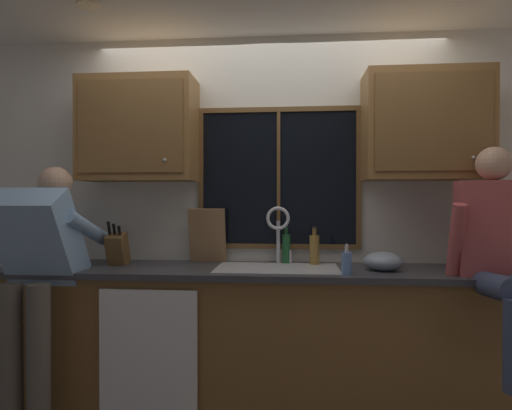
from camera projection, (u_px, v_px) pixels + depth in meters
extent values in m
cube|color=silver|center=(269.00, 212.00, 3.16)|extent=(5.91, 0.12, 2.55)
cylinder|color=#FFEAB2|center=(88.00, 5.00, 2.58)|extent=(0.14, 0.14, 0.01)
cube|color=black|center=(279.00, 178.00, 3.09)|extent=(1.10, 0.02, 0.95)
cube|color=brown|center=(279.00, 110.00, 3.07)|extent=(1.17, 0.02, 0.04)
cube|color=brown|center=(279.00, 246.00, 3.08)|extent=(1.17, 0.02, 0.04)
cube|color=brown|center=(201.00, 178.00, 3.13)|extent=(0.04, 0.02, 0.95)
cube|color=brown|center=(359.00, 178.00, 3.03)|extent=(0.03, 0.02, 0.95)
cube|color=brown|center=(279.00, 178.00, 3.07)|extent=(0.02, 0.02, 0.95)
cube|color=brown|center=(265.00, 340.00, 2.82)|extent=(3.51, 0.58, 0.88)
cube|color=#38383D|center=(265.00, 271.00, 2.80)|extent=(3.57, 0.62, 0.04)
cube|color=white|center=(148.00, 351.00, 2.57)|extent=(0.60, 0.02, 0.74)
cube|color=olive|center=(139.00, 130.00, 3.01)|extent=(0.80, 0.33, 0.72)
cube|color=brown|center=(130.00, 126.00, 2.84)|extent=(0.72, 0.01, 0.62)
sphere|color=#B2B2B7|center=(165.00, 160.00, 2.81)|extent=(0.02, 0.02, 0.02)
cube|color=olive|center=(425.00, 126.00, 2.84)|extent=(0.80, 0.33, 0.72)
cube|color=brown|center=(433.00, 121.00, 2.67)|extent=(0.72, 0.01, 0.62)
sphere|color=#B2B2B7|center=(474.00, 158.00, 2.65)|extent=(0.02, 0.02, 0.02)
cube|color=#B7B7BC|center=(277.00, 270.00, 2.80)|extent=(0.80, 0.46, 0.02)
cube|color=#9C9CA0|center=(247.00, 284.00, 2.82)|extent=(0.36, 0.42, 0.20)
cube|color=#9C9CA0|center=(308.00, 285.00, 2.79)|extent=(0.36, 0.42, 0.20)
cube|color=#B7B7BC|center=(277.00, 285.00, 2.80)|extent=(0.04, 0.42, 0.20)
cylinder|color=silver|center=(278.00, 242.00, 3.02)|extent=(0.03, 0.03, 0.30)
torus|color=silver|center=(278.00, 218.00, 2.96)|extent=(0.16, 0.02, 0.16)
cylinder|color=silver|center=(290.00, 256.00, 3.01)|extent=(0.03, 0.03, 0.09)
cylinder|color=#595147|center=(11.00, 359.00, 2.48)|extent=(0.13, 0.13, 0.88)
cylinder|color=#595147|center=(39.00, 360.00, 2.47)|extent=(0.13, 0.13, 0.88)
cube|color=#8CB2DB|center=(38.00, 238.00, 2.61)|extent=(0.44, 0.47, 0.61)
sphere|color=tan|center=(55.00, 183.00, 2.79)|extent=(0.21, 0.21, 0.21)
cylinder|color=#8CB2DB|center=(23.00, 228.00, 2.80)|extent=(0.09, 0.52, 0.26)
cylinder|color=#8CB2DB|center=(87.00, 228.00, 2.77)|extent=(0.09, 0.52, 0.26)
cylinder|color=#384260|center=(494.00, 286.00, 2.31)|extent=(0.14, 0.43, 0.16)
cube|color=#B24C4C|center=(493.00, 228.00, 2.52)|extent=(0.42, 0.24, 0.56)
sphere|color=tan|center=(494.00, 164.00, 2.51)|extent=(0.20, 0.20, 0.20)
cylinder|color=#B24C4C|center=(456.00, 242.00, 2.49)|extent=(0.08, 0.20, 0.47)
cube|color=brown|center=(118.00, 250.00, 2.94)|extent=(0.12, 0.18, 0.25)
cylinder|color=black|center=(109.00, 228.00, 2.88)|extent=(0.02, 0.05, 0.09)
cylinder|color=black|center=(114.00, 229.00, 2.88)|extent=(0.02, 0.04, 0.08)
cylinder|color=black|center=(119.00, 230.00, 2.88)|extent=(0.02, 0.04, 0.06)
cube|color=#997047|center=(207.00, 236.00, 3.05)|extent=(0.26, 0.10, 0.39)
ellipsoid|color=#8C99A8|center=(383.00, 261.00, 2.72)|extent=(0.25, 0.25, 0.12)
cylinder|color=#668CCC|center=(346.00, 263.00, 2.56)|extent=(0.06, 0.06, 0.13)
cylinder|color=silver|center=(347.00, 249.00, 2.56)|extent=(0.02, 0.02, 0.04)
cylinder|color=silver|center=(347.00, 245.00, 2.54)|extent=(0.01, 0.04, 0.01)
cylinder|color=#1E592D|center=(286.00, 249.00, 3.02)|extent=(0.06, 0.06, 0.20)
cylinder|color=#184724|center=(286.00, 231.00, 3.02)|extent=(0.03, 0.03, 0.05)
cylinder|color=black|center=(286.00, 226.00, 3.02)|extent=(0.03, 0.03, 0.01)
cylinder|color=olive|center=(314.00, 250.00, 2.96)|extent=(0.07, 0.07, 0.20)
cylinder|color=brown|center=(314.00, 232.00, 2.95)|extent=(0.03, 0.03, 0.05)
cylinder|color=black|center=(314.00, 227.00, 2.95)|extent=(0.03, 0.03, 0.01)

